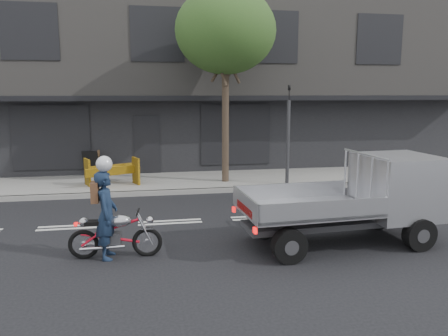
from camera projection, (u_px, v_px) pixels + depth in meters
ground at (170, 222)px, 11.07m from camera, size 80.00×80.00×0.00m
sidewalk at (162, 183)px, 15.62m from camera, size 32.00×3.20×0.15m
kerb at (165, 192)px, 14.06m from camera, size 32.00×0.20×0.15m
building_main at (155, 77)px, 21.35m from camera, size 26.00×10.00×8.00m
street_tree at (225, 31)px, 14.63m from camera, size 3.40×3.40×6.74m
traffic_light_pole at (288, 140)px, 14.78m from camera, size 0.12×0.12×3.50m
motorcycle at (115, 234)px, 8.65m from camera, size 1.85×0.54×0.95m
rider at (107, 215)px, 8.55m from camera, size 0.46×0.67×1.75m
flatbed_ute at (381, 191)px, 9.54m from camera, size 4.38×2.01×1.98m
construction_barrier at (111, 172)px, 14.55m from camera, size 1.85×1.28×0.96m
sandwich_board at (91, 164)px, 16.33m from camera, size 0.70×0.57×0.96m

